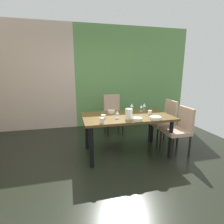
% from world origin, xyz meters
% --- Properties ---
extents(ground_plane, '(5.99, 5.25, 0.02)m').
position_xyz_m(ground_plane, '(0.00, 0.00, -0.01)').
color(ground_plane, black).
extents(back_panel_interior, '(2.64, 0.10, 2.80)m').
position_xyz_m(back_panel_interior, '(-1.67, 2.57, 1.40)').
color(back_panel_interior, beige).
rests_on(back_panel_interior, ground_plane).
extents(garden_window_panel, '(3.35, 0.10, 2.80)m').
position_xyz_m(garden_window_panel, '(1.32, 2.57, 1.40)').
color(garden_window_panel, '#60914F').
rests_on(garden_window_panel, ground_plane).
extents(dining_table, '(1.64, 0.94, 0.76)m').
position_xyz_m(dining_table, '(0.49, 0.58, 0.67)').
color(dining_table, '#533B19').
rests_on(dining_table, ground_plane).
extents(chair_head_far, '(0.44, 0.45, 0.98)m').
position_xyz_m(chair_head_far, '(0.53, 1.80, 0.54)').
color(chair_head_far, tan).
rests_on(chair_head_far, ground_plane).
extents(chair_right_near, '(0.44, 0.44, 0.91)m').
position_xyz_m(chair_right_near, '(1.46, 0.32, 0.52)').
color(chair_right_near, tan).
rests_on(chair_right_near, ground_plane).
extents(chair_right_far, '(0.44, 0.44, 0.96)m').
position_xyz_m(chair_right_far, '(1.46, 0.84, 0.53)').
color(chair_right_far, tan).
rests_on(chair_right_far, ground_plane).
extents(wine_glass_west, '(0.07, 0.07, 0.14)m').
position_xyz_m(wine_glass_west, '(1.01, 0.96, 0.86)').
color(wine_glass_west, silver).
rests_on(wine_glass_west, dining_table).
extents(wine_glass_north, '(0.07, 0.07, 0.14)m').
position_xyz_m(wine_glass_north, '(0.90, 0.85, 0.85)').
color(wine_glass_north, silver).
rests_on(wine_glass_north, dining_table).
extents(wine_glass_near_shelf, '(0.07, 0.07, 0.13)m').
position_xyz_m(wine_glass_near_shelf, '(0.27, 0.44, 0.85)').
color(wine_glass_near_shelf, silver).
rests_on(wine_glass_near_shelf, dining_table).
extents(wine_glass_corner, '(0.07, 0.07, 0.15)m').
position_xyz_m(wine_glass_corner, '(0.73, 0.95, 0.87)').
color(wine_glass_corner, silver).
rests_on(wine_glass_corner, dining_table).
extents(serving_bowl_east, '(0.15, 0.15, 0.05)m').
position_xyz_m(serving_bowl_east, '(0.26, 0.86, 0.78)').
color(serving_bowl_east, beige).
rests_on(serving_bowl_east, dining_table).
extents(serving_bowl_south, '(0.16, 0.16, 0.05)m').
position_xyz_m(serving_bowl_south, '(0.55, 0.21, 0.78)').
color(serving_bowl_south, silver).
rests_on(serving_bowl_south, dining_table).
extents(serving_bowl_center, '(0.20, 0.20, 0.05)m').
position_xyz_m(serving_bowl_center, '(0.89, 0.21, 0.78)').
color(serving_bowl_center, white).
rests_on(serving_bowl_center, dining_table).
extents(cup_left, '(0.08, 0.08, 0.07)m').
position_xyz_m(cup_left, '(0.03, 0.45, 0.79)').
color(cup_left, '#E8EACD').
rests_on(cup_left, dining_table).
extents(cup_rear, '(0.07, 0.07, 0.09)m').
position_xyz_m(cup_rear, '(-0.05, 0.20, 0.80)').
color(cup_rear, silver).
rests_on(cup_rear, dining_table).
extents(cup_front, '(0.08, 0.08, 0.07)m').
position_xyz_m(cup_front, '(0.57, 0.81, 0.79)').
color(cup_front, beige).
rests_on(cup_front, dining_table).
extents(cup_right, '(0.07, 0.07, 0.08)m').
position_xyz_m(cup_right, '(0.95, 0.56, 0.79)').
color(cup_right, beige).
rests_on(cup_right, dining_table).
extents(pitcher_near_window, '(0.13, 0.12, 0.19)m').
position_xyz_m(pitcher_near_window, '(0.45, 0.32, 0.85)').
color(pitcher_near_window, white).
rests_on(pitcher_near_window, dining_table).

